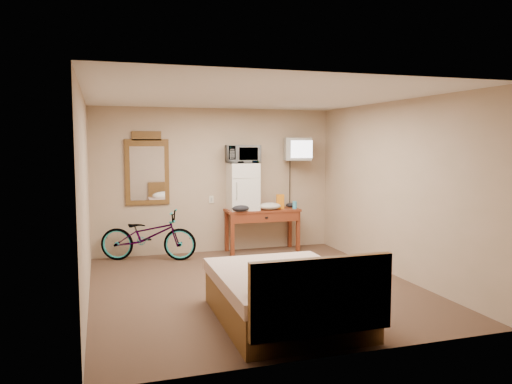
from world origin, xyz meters
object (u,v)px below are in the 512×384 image
crt_television (297,149)px  wall_mirror (147,169)px  bed (287,295)px  blue_cup (295,205)px  microwave (243,154)px  desk (263,216)px  mini_fridge (243,186)px  bicycle (148,235)px

crt_television → wall_mirror: size_ratio=0.50×
bed → blue_cup: bearing=66.9°
crt_television → bed: 4.01m
microwave → wall_mirror: size_ratio=0.46×
desk → crt_television: 1.34m
crt_television → bed: size_ratio=0.32×
mini_fridge → bed: 3.59m
mini_fridge → microwave: bearing=56.3°
microwave → blue_cup: microwave is taller
blue_cup → crt_television: size_ratio=0.22×
crt_television → wall_mirror: bearing=174.5°
crt_television → bicycle: size_ratio=0.39×
wall_mirror → bicycle: (-0.03, -0.32, -1.06)m
crt_television → wall_mirror: 2.63m
wall_mirror → bicycle: bearing=-95.6°
microwave → wall_mirror: (-1.60, 0.21, -0.25)m
blue_cup → bicycle: size_ratio=0.09×
mini_fridge → wall_mirror: wall_mirror is taller
wall_mirror → bed: (1.09, -3.66, -1.17)m
desk → bicycle: size_ratio=0.84×
bicycle → microwave: bearing=-68.0°
desk → wall_mirror: wall_mirror is taller
desk → blue_cup: (0.56, -0.08, 0.19)m
microwave → crt_television: crt_television is taller
wall_mirror → mini_fridge: bearing=-7.5°
microwave → wall_mirror: wall_mirror is taller
microwave → crt_television: bearing=1.4°
bicycle → desk: bearing=-70.5°
blue_cup → desk: bearing=171.8°
blue_cup → microwave: bearing=171.1°
blue_cup → wall_mirror: 2.61m
blue_cup → bicycle: blue_cup is taller
desk → mini_fridge: size_ratio=1.61×
desk → crt_television: bearing=1.8°
desk → bed: bearing=-104.1°
wall_mirror → bed: 3.99m
crt_television → wall_mirror: (-2.59, 0.25, -0.33)m
microwave → bicycle: (-1.63, -0.11, -1.31)m
crt_television → bicycle: (-2.62, -0.07, -1.39)m
desk → crt_television: size_ratio=2.13×
bicycle → bed: bearing=-143.3°
blue_cup → crt_television: 0.99m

